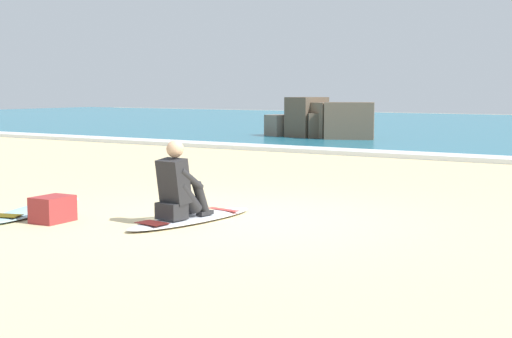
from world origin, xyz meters
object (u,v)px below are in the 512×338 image
at_px(surfboard_spare_near, 36,209).
at_px(beach_bag, 53,209).
at_px(surfboard_main, 192,218).
at_px(surfer_seated, 178,188).

relative_size(surfboard_spare_near, beach_bag, 4.71).
height_order(surfboard_main, surfer_seated, surfer_seated).
distance_m(surfboard_main, surfboard_spare_near, 2.24).
xyz_separation_m(surfboard_spare_near, beach_bag, (0.76, -0.38, 0.12)).
distance_m(surfboard_main, beach_bag, 1.71).
relative_size(surfboard_main, surfer_seated, 2.24).
distance_m(surfboard_spare_near, beach_bag, 0.86).
bearing_deg(surfboard_spare_near, beach_bag, -26.78).
distance_m(surfer_seated, surfboard_spare_near, 2.21).
bearing_deg(surfboard_main, beach_bag, -145.64).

